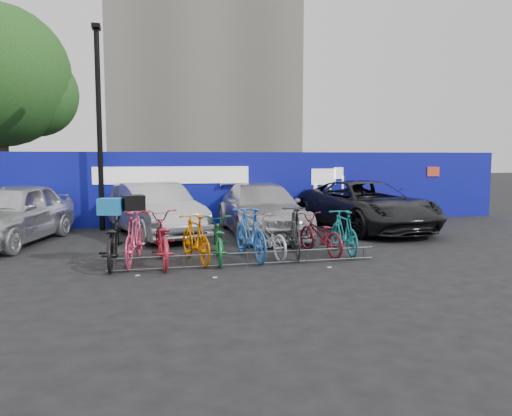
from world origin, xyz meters
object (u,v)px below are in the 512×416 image
object	(u,v)px
bike_8	(320,235)
car_1	(154,210)
bike_2	(162,239)
bike_5	(250,233)
bike_6	(268,237)
bike_1	(134,237)
car_3	(366,205)
bike_3	(196,239)
bike_rack	(247,259)
tree	(5,80)
bike_0	(112,240)
car_0	(10,213)
car_2	(261,209)
bike_7	(295,232)
lamppost	(99,122)
bike_9	(344,232)

from	to	relation	value
bike_8	car_1	bearing A→B (deg)	-56.64
bike_2	bike_5	world-z (taller)	bike_5
bike_5	bike_6	world-z (taller)	bike_5
bike_1	bike_2	bearing A→B (deg)	173.87
car_3	bike_3	distance (m)	6.72
bike_1	bike_rack	bearing A→B (deg)	172.25
tree	bike_2	xyz separation A→B (m)	(5.08, -10.09, -4.52)
bike_0	car_0	bearing A→B (deg)	-50.36
car_2	car_0	bearing A→B (deg)	-177.95
car_0	bike_rack	bearing A→B (deg)	-21.40
tree	car_3	size ratio (longest dim) A/B	1.44
bike_8	bike_0	bearing A→B (deg)	-9.72
bike_2	bike_5	xyz separation A→B (m)	(1.90, 0.08, 0.03)
tree	car_3	world-z (taller)	tree
car_3	bike_6	xyz separation A→B (m)	(-4.04, -3.40, -0.29)
bike_1	bike_5	xyz separation A→B (m)	(2.46, -0.09, 0.01)
bike_7	bike_8	bearing A→B (deg)	-161.67
bike_0	bike_8	xyz separation A→B (m)	(4.58, 0.10, -0.07)
tree	bike_rack	distance (m)	13.55
lamppost	car_1	world-z (taller)	lamppost
bike_5	bike_7	bearing A→B (deg)	177.87
car_3	bike_1	bearing A→B (deg)	-159.00
bike_2	bike_6	size ratio (longest dim) A/B	1.18
bike_5	bike_9	size ratio (longest dim) A/B	1.12
bike_rack	bike_2	size ratio (longest dim) A/B	2.68
lamppost	bike_0	size ratio (longest dim) A/B	3.01
tree	bike_6	bearing A→B (deg)	-53.06
tree	car_0	distance (m)	8.01
tree	car_3	xyz separation A→B (m)	(11.45, -6.47, -4.32)
bike_0	bike_1	bearing A→B (deg)	-172.36
bike_5	car_2	bearing A→B (deg)	-114.61
tree	bike_6	world-z (taller)	tree
bike_2	bike_9	world-z (taller)	bike_2
bike_2	bike_rack	bearing A→B (deg)	160.45
bike_9	bike_0	bearing A→B (deg)	4.19
bike_1	bike_8	distance (m)	4.13
lamppost	bike_6	distance (m)	7.06
tree	bike_rack	size ratio (longest dim) A/B	1.39
car_0	bike_7	bearing A→B (deg)	-10.95
lamppost	bike_7	world-z (taller)	lamppost
bike_1	bike_9	xyz separation A→B (m)	(4.69, 0.01, -0.06)
tree	bike_rack	world-z (taller)	tree
car_0	car_3	distance (m)	10.03
bike_1	bike_6	size ratio (longest dim) A/B	1.07
car_2	bike_5	distance (m)	3.67
car_2	bike_7	distance (m)	3.41
bike_1	bike_3	world-z (taller)	bike_1
bike_0	bike_7	bearing A→B (deg)	-177.92
bike_0	bike_8	world-z (taller)	bike_0
car_1	bike_3	distance (m)	3.91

